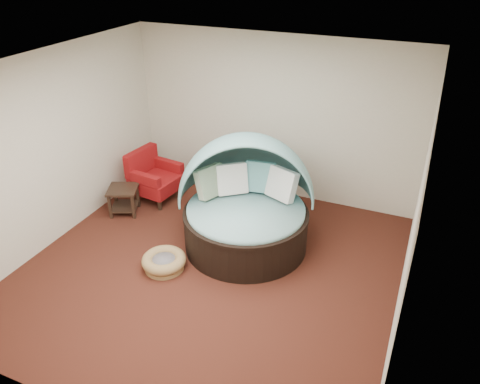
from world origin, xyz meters
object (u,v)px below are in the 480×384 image
at_px(pet_basket, 164,262).
at_px(red_armchair, 153,177).
at_px(canopy_daybed, 246,197).
at_px(side_table, 124,197).

height_order(pet_basket, red_armchair, red_armchair).
distance_m(canopy_daybed, pet_basket, 1.48).
distance_m(pet_basket, side_table, 1.76).
distance_m(canopy_daybed, red_armchair, 2.15).
relative_size(red_armchair, side_table, 1.40).
relative_size(canopy_daybed, red_armchair, 2.77).
bearing_deg(side_table, canopy_daybed, 0.28).
height_order(pet_basket, side_table, side_table).
xyz_separation_m(pet_basket, side_table, (-1.40, 1.05, 0.18)).
distance_m(canopy_daybed, side_table, 2.25).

